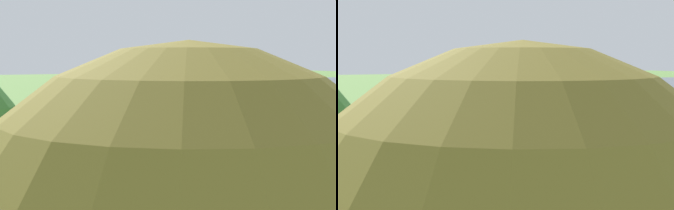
% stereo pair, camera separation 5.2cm
% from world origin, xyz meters
% --- Properties ---
extents(ground_plane, '(400.00, 400.00, 0.00)m').
position_xyz_m(ground_plane, '(0.00, 0.00, 0.00)').
color(ground_plane, '#608C42').
extents(hangar, '(33.77, 13.91, 6.53)m').
position_xyz_m(hangar, '(4.01, 28.90, 3.27)').
color(hangar, '#99A3AD').
rests_on(hangar, ground_plane).
extents(biplane, '(7.71, 7.49, 3.96)m').
position_xyz_m(biplane, '(8.81, 3.27, 5.16)').
color(biplane, yellow).
extents(person_by_parked_cars, '(0.54, 0.54, 1.64)m').
position_xyz_m(person_by_parked_cars, '(-11.40, 11.19, 0.82)').
color(person_by_parked_cars, beige).
rests_on(person_by_parked_cars, ground_plane).
extents(person_watching_takeoff, '(0.46, 0.46, 1.77)m').
position_xyz_m(person_watching_takeoff, '(8.80, 11.57, 0.89)').
color(person_watching_takeoff, '#3F3F47').
rests_on(person_watching_takeoff, ground_plane).
extents(person_at_fence_line, '(0.47, 0.47, 1.79)m').
position_xyz_m(person_at_fence_line, '(19.38, 14.58, 0.90)').
color(person_at_fence_line, orange).
rests_on(person_at_fence_line, ground_plane).
extents(person_beside_truck, '(0.43, 0.43, 1.63)m').
position_xyz_m(person_beside_truck, '(-4.94, 12.75, 0.81)').
color(person_beside_truck, '#3F3F47').
rests_on(person_beside_truck, ground_plane).
extents(person_walking_on_apron, '(0.52, 0.52, 1.69)m').
position_xyz_m(person_walking_on_apron, '(18.39, 16.48, 0.84)').
color(person_walking_on_apron, navy).
rests_on(person_walking_on_apron, ground_plane).
extents(windsock, '(1.47, 0.96, 5.33)m').
position_xyz_m(windsock, '(-21.80, -6.11, 4.69)').
color(windsock, silver).
rests_on(windsock, ground_plane).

